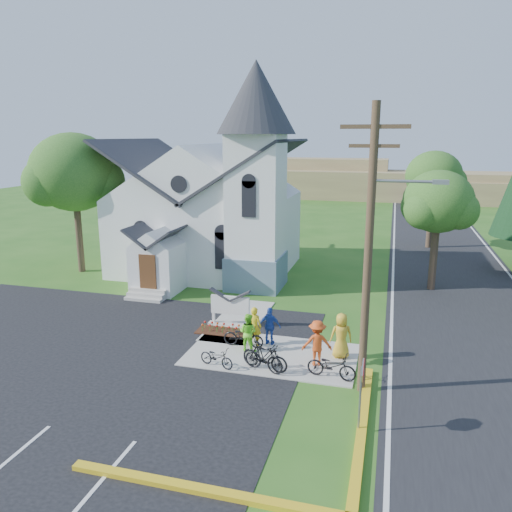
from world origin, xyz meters
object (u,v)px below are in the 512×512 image
(bike_2, at_px, (244,336))
(bike_3, at_px, (266,357))
(cyclist_3, at_px, (317,343))
(bike_0, at_px, (217,357))
(cyclist_0, at_px, (254,326))
(bike_1, at_px, (263,357))
(cyclist_1, at_px, (248,332))
(cyclist_2, at_px, (270,326))
(church_sign, at_px, (230,306))
(bike_4, at_px, (331,366))
(utility_pole, at_px, (371,244))
(cyclist_4, at_px, (341,336))
(stop_sign, at_px, (362,380))

(bike_2, height_order, bike_3, bike_3)
(cyclist_3, bearing_deg, bike_0, 3.69)
(cyclist_0, relative_size, bike_1, 0.92)
(cyclist_1, distance_m, cyclist_2, 1.17)
(church_sign, bearing_deg, cyclist_1, -57.66)
(cyclist_1, xyz_separation_m, cyclist_2, (0.74, 0.90, 0.01))
(cyclist_3, xyz_separation_m, bike_4, (0.71, -1.00, -0.43))
(cyclist_2, height_order, cyclist_3, cyclist_3)
(bike_0, xyz_separation_m, bike_1, (1.82, 0.19, 0.17))
(utility_pole, relative_size, bike_2, 5.58)
(bike_4, bearing_deg, cyclist_3, 44.21)
(bike_3, height_order, bike_4, bike_3)
(church_sign, bearing_deg, bike_2, -59.25)
(cyclist_1, relative_size, cyclist_4, 0.87)
(bike_2, xyz_separation_m, cyclist_3, (3.30, -0.89, 0.45))
(utility_pole, height_order, bike_3, utility_pole)
(cyclist_3, bearing_deg, cyclist_4, -146.50)
(bike_1, xyz_separation_m, cyclist_2, (-0.33, 2.53, 0.26))
(bike_1, bearing_deg, bike_2, 56.30)
(bike_2, relative_size, cyclist_4, 0.95)
(cyclist_2, distance_m, bike_3, 2.57)
(cyclist_0, relative_size, cyclist_1, 1.07)
(utility_pole, relative_size, stop_sign, 4.03)
(utility_pole, height_order, bike_1, utility_pole)
(cyclist_1, relative_size, bike_1, 0.86)
(bike_0, height_order, bike_1, bike_1)
(bike_0, xyz_separation_m, bike_4, (4.47, 0.24, 0.09))
(bike_1, bearing_deg, utility_pole, -75.82)
(stop_sign, height_order, cyclist_1, stop_sign)
(bike_2, bearing_deg, bike_1, -143.47)
(bike_0, distance_m, cyclist_2, 3.12)
(cyclist_1, bearing_deg, cyclist_2, -118.51)
(church_sign, xyz_separation_m, stop_sign, (6.63, -7.40, 0.75))
(church_sign, xyz_separation_m, bike_0, (0.89, -4.40, -0.58))
(cyclist_0, relative_size, cyclist_4, 0.93)
(cyclist_0, distance_m, cyclist_4, 3.74)
(bike_2, distance_m, cyclist_4, 4.18)
(utility_pole, height_order, bike_4, utility_pole)
(bike_0, xyz_separation_m, bike_3, (1.95, 0.20, 0.14))
(cyclist_3, distance_m, bike_4, 1.29)
(stop_sign, xyz_separation_m, bike_2, (-5.28, 5.13, -1.26))
(bike_4, bearing_deg, bike_2, 73.63)
(church_sign, relative_size, cyclist_2, 1.32)
(bike_4, bearing_deg, bike_3, 99.73)
(cyclist_3, distance_m, cyclist_4, 1.26)
(cyclist_0, bearing_deg, cyclist_3, 163.39)
(cyclist_0, distance_m, bike_3, 2.46)
(utility_pole, bearing_deg, cyclist_3, 141.19)
(bike_2, bearing_deg, cyclist_0, -56.42)
(cyclist_1, xyz_separation_m, bike_1, (1.07, -1.62, -0.25))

